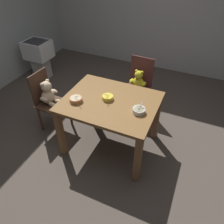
# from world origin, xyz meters

# --- Properties ---
(ground_plane) EXTENTS (5.20, 5.20, 0.04)m
(ground_plane) POSITION_xyz_m (0.00, 0.00, -0.02)
(ground_plane) COLOR #50463D
(dining_table) EXTENTS (1.13, 0.90, 0.76)m
(dining_table) POSITION_xyz_m (0.00, 0.00, 0.63)
(dining_table) COLOR brown
(dining_table) RESTS_ON ground_plane
(teddy_chair_near_left) EXTENTS (0.40, 0.39, 0.90)m
(teddy_chair_near_left) POSITION_xyz_m (-0.94, -0.01, 0.54)
(teddy_chair_near_left) COLOR #482D20
(teddy_chair_near_left) RESTS_ON ground_plane
(teddy_chair_far_center) EXTENTS (0.40, 0.42, 0.92)m
(teddy_chair_far_center) POSITION_xyz_m (0.08, 0.84, 0.53)
(teddy_chair_far_center) COLOR #532A27
(teddy_chair_far_center) RESTS_ON ground_plane
(porridge_bowl_yellow_center) EXTENTS (0.13, 0.14, 0.12)m
(porridge_bowl_yellow_center) POSITION_xyz_m (-0.04, 0.02, 0.78)
(porridge_bowl_yellow_center) COLOR yellow
(porridge_bowl_yellow_center) RESTS_ON dining_table
(porridge_bowl_white_near_right) EXTENTS (0.14, 0.15, 0.12)m
(porridge_bowl_white_near_right) POSITION_xyz_m (0.38, -0.07, 0.79)
(porridge_bowl_white_near_right) COLOR silver
(porridge_bowl_white_near_right) RESTS_ON dining_table
(porridge_bowl_terracotta_near_left) EXTENTS (0.16, 0.16, 0.13)m
(porridge_bowl_terracotta_near_left) POSITION_xyz_m (-0.37, -0.17, 0.79)
(porridge_bowl_terracotta_near_left) COLOR #B5764A
(porridge_bowl_terracotta_near_left) RESTS_ON dining_table
(sink_basin) EXTENTS (0.47, 0.40, 0.76)m
(sink_basin) POSITION_xyz_m (-2.05, 1.14, 0.50)
(sink_basin) COLOR #B7B2A8
(sink_basin) RESTS_ON ground_plane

